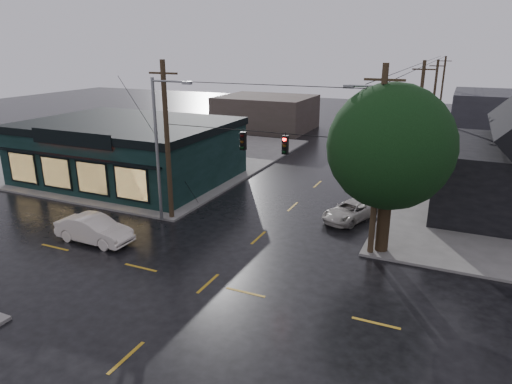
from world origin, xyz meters
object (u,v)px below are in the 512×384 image
at_px(utility_pole_ne, 370,254).
at_px(sedan_cream, 94,229).
at_px(utility_pole_nw, 172,219).
at_px(corner_tree, 390,147).
at_px(suv_silver, 350,211).

height_order(utility_pole_ne, sedan_cream, utility_pole_ne).
bearing_deg(utility_pole_ne, utility_pole_nw, 180.00).
height_order(corner_tree, suv_silver, corner_tree).
bearing_deg(suv_silver, utility_pole_nw, -136.75).
xyz_separation_m(sedan_cream, suv_silver, (12.75, 9.57, -0.17)).
bearing_deg(corner_tree, suv_silver, 123.37).
relative_size(utility_pole_nw, suv_silver, 2.32).
bearing_deg(sedan_cream, suv_silver, -52.44).
xyz_separation_m(corner_tree, suv_silver, (-2.72, 4.13, -5.33)).
bearing_deg(corner_tree, utility_pole_nw, -177.88).
relative_size(corner_tree, sedan_cream, 1.93).
distance_m(utility_pole_ne, suv_silver, 5.17).
bearing_deg(suv_silver, corner_tree, -36.64).
height_order(utility_pole_ne, suv_silver, utility_pole_ne).
bearing_deg(corner_tree, utility_pole_ne, -135.00).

